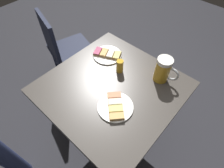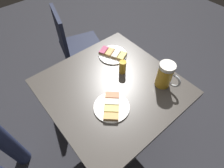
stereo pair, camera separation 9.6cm
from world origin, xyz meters
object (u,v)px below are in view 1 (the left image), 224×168
Objects in this scene: plate_far at (115,106)px; beer_mug at (163,70)px; plate_near at (107,54)px; beer_glass_small at (120,66)px; cafe_chair at (65,48)px.

plate_far is 0.37m from beer_mug.
beer_glass_small is (0.17, -0.06, 0.04)m from plate_near.
beer_mug is 1.82× the size of beer_glass_small.
plate_far is at bearing -101.80° from beer_mug.
beer_glass_small reaches higher than plate_far.
beer_mug is 0.20× the size of cafe_chair.
plate_far is 0.29m from beer_glass_small.
beer_mug is at bearing 21.14° from cafe_chair.
plate_far is 2.23× the size of beer_glass_small.
plate_far is (0.33, -0.29, -0.00)m from plate_near.
beer_mug is 0.27m from beer_glass_small.
plate_near is at bearing 17.90° from cafe_chair.
plate_far is 1.22× the size of beer_mug.
beer_glass_small is at bearing 12.86° from cafe_chair.
beer_glass_small is 0.11× the size of cafe_chair.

